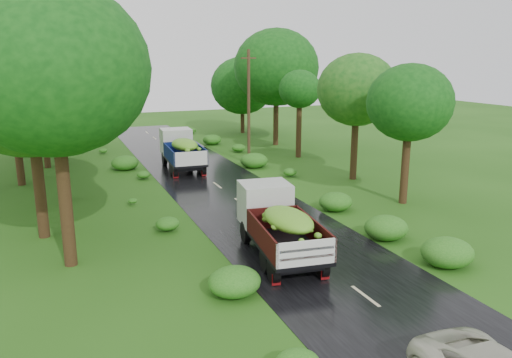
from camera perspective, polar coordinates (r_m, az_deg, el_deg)
ground at (r=17.53m, az=12.40°, el=-12.98°), size 120.00×120.00×0.00m
road at (r=21.43m, az=4.78°, el=-7.57°), size 6.50×80.00×0.02m
road_lines at (r=22.26m, az=3.60°, el=-6.68°), size 0.12×69.60×0.00m
truck_near at (r=19.99m, az=2.48°, el=-4.78°), size 2.86×6.26×2.54m
truck_far at (r=35.75m, az=-8.56°, el=3.48°), size 2.53×6.37×2.63m
utility_pole at (r=36.87m, az=-0.84°, el=8.34°), size 1.38×0.67×8.33m
trees_left at (r=34.24m, az=-23.63°, el=10.90°), size 6.44×33.33×9.33m
trees_right at (r=41.18m, az=4.09°, el=10.89°), size 4.70×30.90×8.64m
shrubs at (r=29.23m, az=-3.23°, el=-0.99°), size 11.90×44.00×0.70m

